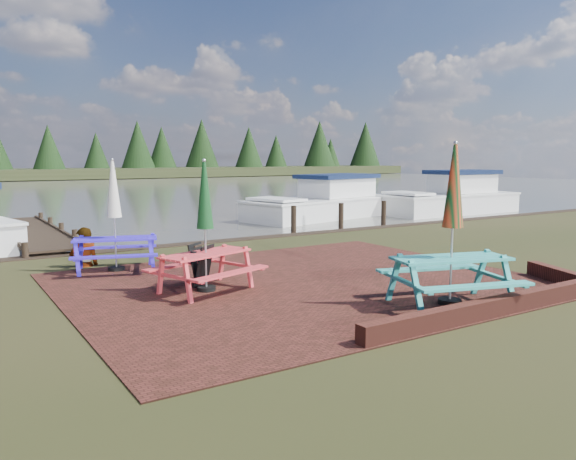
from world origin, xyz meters
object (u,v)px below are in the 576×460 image
Objects in this scene: boat_far at (452,200)px; chalkboard at (201,264)px; jetty at (33,232)px; person at (83,228)px; picnic_table_blue at (115,233)px; picnic_table_red at (206,247)px; boat_near at (326,204)px; picnic_table_teal at (452,250)px.

chalkboard is at bearing 117.16° from boat_far.
chalkboard is 9.54m from jetty.
person is at bearing 106.39° from boat_far.
person is (0.20, -6.15, 0.78)m from jetty.
picnic_table_blue reaches higher than person.
picnic_table_red reaches higher than jetty.
picnic_table_blue is 1.04m from person.
picnic_table_red is 10.06m from jetty.
boat_far is (17.82, 6.23, -0.38)m from picnic_table_blue.
boat_near is at bearing -152.48° from person.
picnic_table_teal is 7.16m from picnic_table_blue.
picnic_table_blue is 1.36× the size of person.
jetty is (-1.71, 9.38, -0.31)m from chalkboard.
jetty is 6.21m from person.
boat_near is 4.57× the size of person.
picnic_table_teal is 13.86m from jetty.
picnic_table_red reaches higher than boat_near.
boat_far is at bearing -2.62° from jetty.
boat_far is at bearing -166.36° from person.
chalkboard is at bearing 112.42° from person.
picnic_table_red reaches higher than chalkboard.
jetty is 18.52m from boat_far.
picnic_table_teal reaches higher than boat_far.
picnic_table_red is 0.69m from chalkboard.
picnic_table_blue reaches higher than boat_near.
chalkboard is at bearing -79.69° from jetty.
boat_near is (11.54, 7.88, -0.43)m from picnic_table_blue.
picnic_table_red is at bearing 122.92° from boat_near.
picnic_table_teal is 15.75m from boat_near.
person is at bearing 139.86° from picnic_table_teal.
chalkboard reaches higher than jetty.
picnic_table_red is 0.27× the size of jetty.
chalkboard is 0.09× the size of jetty.
chalkboard is at bearing 121.86° from boat_near.
picnic_table_red reaches higher than person.
picnic_table_blue is 2.56m from chalkboard.
person reaches higher than boat_near.
picnic_table_red is at bearing 107.55° from person.
chalkboard is 18.84m from boat_far.
boat_near is at bearing 75.55° from boat_far.
picnic_table_teal is 1.12× the size of picnic_table_red.
picnic_table_teal reaches higher than person.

